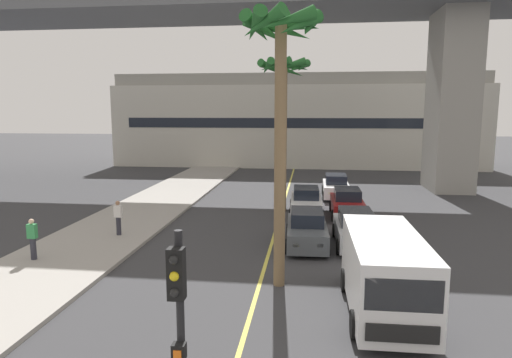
{
  "coord_description": "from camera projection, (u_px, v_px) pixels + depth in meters",
  "views": [
    {
      "loc": [
        1.66,
        0.42,
        5.9
      ],
      "look_at": [
        0.0,
        14.0,
        3.81
      ],
      "focal_mm": 31.51,
      "sensor_mm": 36.0,
      "label": 1
    }
  ],
  "objects": [
    {
      "name": "sidewalk_left",
      "position": [
        57.0,
        263.0,
        17.32
      ],
      "size": [
        4.8,
        80.0,
        0.15
      ],
      "primitive_type": "cube",
      "color": "#9E9991",
      "rests_on": "ground"
    },
    {
      "name": "pier_building_backdrop",
      "position": [
        296.0,
        121.0,
        48.88
      ],
      "size": [
        38.5,
        8.04,
        9.67
      ],
      "color": "beige",
      "rests_on": "ground"
    },
    {
      "name": "bridge_overpass",
      "position": [
        305.0,
        4.0,
        33.02
      ],
      "size": [
        76.43,
        8.0,
        17.18
      ],
      "color": "slate",
      "rests_on": "ground"
    },
    {
      "name": "car_queue_third",
      "position": [
        306.0,
        202.0,
        25.59
      ],
      "size": [
        1.92,
        4.15,
        1.56
      ],
      "color": "white",
      "rests_on": "ground"
    },
    {
      "name": "delivery_van",
      "position": [
        384.0,
        272.0,
        12.97
      ],
      "size": [
        2.2,
        5.27,
        2.36
      ],
      "color": "white",
      "rests_on": "ground"
    },
    {
      "name": "car_queue_fifth",
      "position": [
        356.0,
        229.0,
        19.75
      ],
      "size": [
        1.9,
        4.13,
        1.56
      ],
      "color": "#B7BABF",
      "rests_on": "ground"
    },
    {
      "name": "traffic_light_median_near",
      "position": [
        179.0,
        330.0,
        6.59
      ],
      "size": [
        0.24,
        0.37,
        4.2
      ],
      "color": "black",
      "rests_on": "ground"
    },
    {
      "name": "car_queue_second",
      "position": [
        307.0,
        230.0,
        19.73
      ],
      "size": [
        1.94,
        4.16,
        1.56
      ],
      "color": "#4C5156",
      "rests_on": "ground"
    },
    {
      "name": "palm_tree_near_median",
      "position": [
        284.0,
        87.0,
        25.61
      ],
      "size": [
        3.08,
        3.06,
        8.89
      ],
      "color": "brown",
      "rests_on": "ground"
    },
    {
      "name": "car_queue_fourth",
      "position": [
        336.0,
        187.0,
        30.79
      ],
      "size": [
        1.85,
        4.11,
        1.56
      ],
      "color": "white",
      "rests_on": "ground"
    },
    {
      "name": "car_queue_front",
      "position": [
        347.0,
        204.0,
        25.19
      ],
      "size": [
        1.86,
        4.11,
        1.56
      ],
      "color": "maroon",
      "rests_on": "ground"
    },
    {
      "name": "pedestrian_near_crosswalk",
      "position": [
        33.0,
        238.0,
        17.4
      ],
      "size": [
        0.34,
        0.22,
        1.62
      ],
      "color": "#2D2D38",
      "rests_on": "sidewalk_left"
    },
    {
      "name": "palm_tree_mid_median",
      "position": [
        280.0,
        65.0,
        14.24
      ],
      "size": [
        2.71,
        2.75,
        9.12
      ],
      "color": "brown",
      "rests_on": "ground"
    },
    {
      "name": "lane_stripe_center",
      "position": [
        278.0,
        221.0,
        24.22
      ],
      "size": [
        0.14,
        56.0,
        0.01
      ],
      "primitive_type": "cube",
      "color": "#DBCC4C",
      "rests_on": "ground"
    },
    {
      "name": "pedestrian_mid_block",
      "position": [
        118.0,
        217.0,
        20.86
      ],
      "size": [
        0.34,
        0.22,
        1.62
      ],
      "color": "#2D2D38",
      "rests_on": "sidewalk_left"
    }
  ]
}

